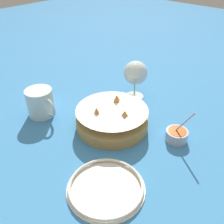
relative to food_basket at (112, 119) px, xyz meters
name	(u,v)px	position (x,y,z in m)	size (l,w,h in m)	color
ground_plane	(122,128)	(0.03, 0.01, -0.03)	(4.00, 4.00, 0.00)	teal
food_basket	(112,119)	(0.00, 0.00, 0.00)	(0.24, 0.24, 0.09)	#B2894C
sauce_cup	(177,135)	(0.20, 0.08, -0.01)	(0.08, 0.07, 0.12)	#B7B7BC
wine_glass	(135,74)	(-0.07, 0.21, 0.07)	(0.09, 0.09, 0.15)	silver
beer_mug	(41,104)	(-0.23, -0.12, 0.01)	(0.13, 0.09, 0.10)	silver
side_plate	(106,187)	(0.16, -0.21, -0.02)	(0.20, 0.20, 0.01)	silver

